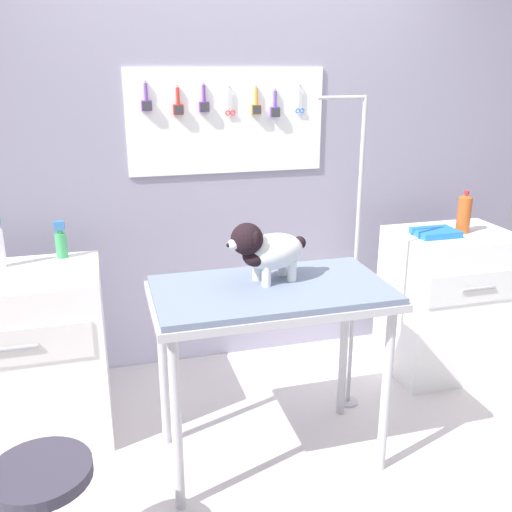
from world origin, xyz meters
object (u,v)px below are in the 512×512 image
(grooming_table, at_px, (271,306))
(stool, at_px, (43,491))
(counter_left, at_px, (22,357))
(cabinet_right, at_px, (446,302))
(dog, at_px, (266,250))
(spray_bottle_short, at_px, (61,242))
(soda_bottle, at_px, (464,213))
(grooming_arm, at_px, (354,273))

(grooming_table, xyz_separation_m, stool, (-0.96, -0.51, -0.35))
(counter_left, bearing_deg, cabinet_right, 0.75)
(dog, relative_size, cabinet_right, 0.44)
(spray_bottle_short, bearing_deg, grooming_table, -38.15)
(stool, bearing_deg, cabinet_right, 25.06)
(spray_bottle_short, relative_size, soda_bottle, 0.78)
(dog, height_order, spray_bottle_short, dog)
(dog, xyz_separation_m, cabinet_right, (1.28, 0.47, -0.59))
(spray_bottle_short, distance_m, soda_bottle, 2.23)
(grooming_arm, distance_m, cabinet_right, 0.84)
(grooming_table, relative_size, counter_left, 1.23)
(spray_bottle_short, height_order, soda_bottle, soda_bottle)
(grooming_arm, relative_size, soda_bottle, 6.78)
(soda_bottle, bearing_deg, cabinet_right, 177.57)
(dog, xyz_separation_m, stool, (-0.95, -0.57, -0.60))
(grooming_table, xyz_separation_m, dog, (-0.01, 0.06, 0.25))
(counter_left, distance_m, stool, 1.03)
(cabinet_right, bearing_deg, dog, -159.73)
(grooming_arm, height_order, dog, grooming_arm)
(counter_left, bearing_deg, spray_bottle_short, 42.69)
(stool, distance_m, spray_bottle_short, 1.32)
(counter_left, xyz_separation_m, soda_bottle, (2.45, 0.03, 0.56))
(cabinet_right, relative_size, spray_bottle_short, 4.57)
(dog, bearing_deg, counter_left, 158.50)
(counter_left, relative_size, stool, 1.65)
(grooming_table, relative_size, cabinet_right, 1.21)
(dog, bearing_deg, stool, -149.04)
(cabinet_right, xyz_separation_m, spray_bottle_short, (-2.18, 0.18, 0.50))
(grooming_arm, xyz_separation_m, cabinet_right, (0.73, 0.22, -0.34))
(counter_left, distance_m, spray_bottle_short, 0.60)
(cabinet_right, height_order, stool, cabinet_right)
(counter_left, height_order, soda_bottle, soda_bottle)
(dog, relative_size, soda_bottle, 1.57)
(counter_left, height_order, cabinet_right, cabinet_right)
(grooming_arm, bearing_deg, soda_bottle, 15.74)
(grooming_table, distance_m, soda_bottle, 1.44)
(grooming_table, height_order, spray_bottle_short, spray_bottle_short)
(dog, height_order, soda_bottle, dog)
(counter_left, bearing_deg, soda_bottle, 0.68)
(cabinet_right, height_order, soda_bottle, soda_bottle)
(cabinet_right, height_order, spray_bottle_short, spray_bottle_short)
(grooming_arm, xyz_separation_m, soda_bottle, (0.78, 0.22, 0.21))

